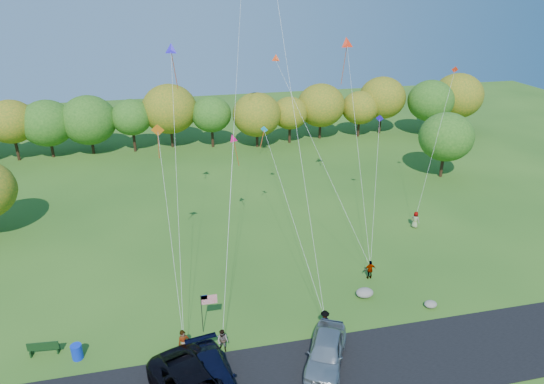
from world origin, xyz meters
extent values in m
plane|color=#2A5618|center=(0.00, 0.00, 0.00)|extent=(140.00, 140.00, 0.00)
cube|color=black|center=(0.00, -4.00, 0.03)|extent=(44.00, 6.00, 0.06)
cylinder|color=#321E12|center=(-24.64, 36.59, 1.49)|extent=(0.36, 0.36, 2.98)
ellipsoid|color=#365F17|center=(-24.64, 36.59, 5.03)|extent=(6.30, 6.30, 5.67)
cylinder|color=#321E12|center=(-20.25, 37.53, 1.52)|extent=(0.36, 0.36, 3.03)
ellipsoid|color=#365F17|center=(-20.25, 37.53, 5.23)|extent=(6.74, 6.74, 6.07)
cylinder|color=#321E12|center=(-15.58, 37.40, 1.13)|extent=(0.36, 0.36, 2.25)
ellipsoid|color=#365F17|center=(-15.58, 37.40, 3.96)|extent=(5.25, 5.25, 4.73)
cylinder|color=#321E12|center=(-9.56, 38.48, 1.40)|extent=(0.36, 0.36, 2.80)
ellipsoid|color=#205616|center=(-9.56, 38.48, 4.48)|extent=(5.17, 5.17, 4.65)
cylinder|color=#321E12|center=(-4.95, 38.51, 1.12)|extent=(0.36, 0.36, 2.23)
ellipsoid|color=#205616|center=(-4.95, 38.51, 4.50)|extent=(6.96, 6.96, 6.27)
cylinder|color=#321E12|center=(-0.34, 38.66, 1.56)|extent=(0.36, 0.36, 3.13)
ellipsoid|color=#205616|center=(-0.34, 38.66, 5.00)|extent=(5.76, 5.76, 5.19)
cylinder|color=#321E12|center=(4.60, 38.64, 1.41)|extent=(0.36, 0.36, 2.81)
ellipsoid|color=#365F17|center=(4.60, 38.64, 5.08)|extent=(6.98, 6.98, 6.28)
cylinder|color=#321E12|center=(9.49, 38.36, 1.54)|extent=(0.36, 0.36, 3.07)
ellipsoid|color=#205616|center=(9.49, 38.36, 5.12)|extent=(6.30, 6.30, 5.67)
cylinder|color=#321E12|center=(14.34, 36.30, 1.16)|extent=(0.36, 0.36, 2.32)
ellipsoid|color=#205616|center=(14.34, 36.30, 4.17)|extent=(5.70, 5.70, 5.13)
cylinder|color=#321E12|center=(20.33, 37.16, 1.10)|extent=(0.36, 0.36, 2.20)
ellipsoid|color=#205616|center=(20.33, 37.16, 4.42)|extent=(6.82, 6.82, 6.14)
cylinder|color=#321E12|center=(25.63, 36.53, 1.59)|extent=(0.36, 0.36, 3.19)
ellipsoid|color=#205616|center=(25.63, 36.53, 5.52)|extent=(7.19, 7.19, 6.47)
cylinder|color=#321E12|center=(30.39, 39.54, 1.55)|extent=(0.36, 0.36, 3.11)
ellipsoid|color=#365F17|center=(30.39, 39.54, 4.71)|extent=(4.92, 4.92, 4.43)
cylinder|color=#321E12|center=(34.72, 38.08, 1.17)|extent=(0.36, 0.36, 2.34)
ellipsoid|color=#365F17|center=(34.72, 38.08, 3.97)|extent=(5.01, 5.01, 4.51)
cylinder|color=#321E12|center=(24.00, 22.00, 1.40)|extent=(0.36, 0.36, 2.80)
ellipsoid|color=#205616|center=(24.00, 22.00, 4.75)|extent=(6.00, 6.00, 5.40)
imported|color=black|center=(-4.95, -3.69, 0.85)|extent=(3.10, 5.74, 1.58)
imported|color=#A0A6AB|center=(1.69, -3.22, 0.93)|extent=(4.14, 5.48, 1.74)
imported|color=#4C4C59|center=(-6.37, -0.80, 0.95)|extent=(0.78, 0.59, 1.91)
imported|color=#4C4C59|center=(-4.06, -0.80, 0.76)|extent=(0.94, 0.89, 1.53)
imported|color=#4C4C59|center=(2.54, -0.43, 0.77)|extent=(1.04, 0.66, 1.54)
imported|color=#4C4C59|center=(7.80, 4.53, 0.76)|extent=(0.90, 0.38, 1.53)
imported|color=#4C4C59|center=(15.10, 11.30, 0.78)|extent=(0.85, 0.90, 1.56)
cube|color=black|center=(-14.61, 1.33, 0.43)|extent=(1.83, 0.28, 0.06)
cube|color=black|center=(-14.61, 1.14, 0.73)|extent=(1.82, 0.22, 0.56)
cube|color=black|center=(-15.37, 1.33, 0.21)|extent=(0.12, 0.46, 0.43)
cube|color=black|center=(-13.85, 1.33, 0.21)|extent=(0.12, 0.46, 0.43)
cylinder|color=#0D30CB|center=(-12.63, 0.48, 0.49)|extent=(0.65, 0.65, 0.97)
cylinder|color=black|center=(-5.09, 1.23, 1.41)|extent=(0.05, 0.05, 2.82)
cube|color=red|center=(-4.58, 1.23, 2.42)|extent=(1.01, 0.68, 0.02)
cube|color=navy|center=(-4.89, 1.24, 2.63)|extent=(0.41, 0.02, 0.32)
ellipsoid|color=gray|center=(6.53, 2.46, 0.32)|extent=(1.27, 0.99, 0.63)
ellipsoid|color=gray|center=(10.51, 0.32, 0.23)|extent=(0.90, 0.75, 0.47)
cone|color=#2415DA|center=(-5.39, 13.47, 16.04)|extent=(1.06, 0.63, 0.97)
cone|color=#EF3C0F|center=(2.25, 12.26, 15.33)|extent=(0.75, 0.51, 0.67)
cone|color=red|center=(8.83, 14.73, 15.95)|extent=(1.17, 0.55, 1.07)
cube|color=red|center=(18.77, 14.26, 13.58)|extent=(0.59, 0.20, 0.58)
cube|color=orange|center=(-6.80, 7.24, 11.82)|extent=(0.85, 0.25, 0.84)
cube|color=#2C15D7|center=(11.95, 13.96, 9.70)|extent=(0.57, 0.37, 0.63)
cone|color=#D80F5C|center=(-1.25, 11.63, 9.46)|extent=(0.89, 0.71, 0.72)
cube|color=#1BB6F7|center=(1.43, 12.78, 9.73)|extent=(0.52, 0.40, 0.61)
camera|label=1|loc=(-6.26, -24.04, 20.86)|focal=32.00mm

